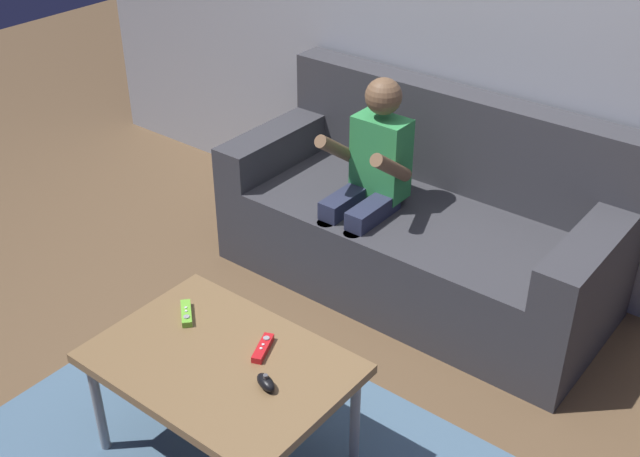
% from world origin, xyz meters
% --- Properties ---
extents(ground_plane, '(10.39, 10.39, 0.00)m').
position_xyz_m(ground_plane, '(0.00, 0.00, 0.00)').
color(ground_plane, brown).
extents(wall_back, '(5.20, 0.05, 2.50)m').
position_xyz_m(wall_back, '(0.00, 1.48, 1.25)').
color(wall_back, '#999EA8').
rests_on(wall_back, ground).
extents(couch, '(1.81, 0.80, 0.89)m').
position_xyz_m(couch, '(-0.06, 1.09, 0.31)').
color(couch, '#38383D').
rests_on(couch, ground).
extents(person_seated_on_couch, '(0.35, 0.43, 1.02)m').
position_xyz_m(person_seated_on_couch, '(-0.25, 0.91, 0.58)').
color(person_seated_on_couch, '#282D47').
rests_on(person_seated_on_couch, ground).
extents(coffee_table, '(0.87, 0.61, 0.46)m').
position_xyz_m(coffee_table, '(-0.01, -0.29, 0.41)').
color(coffee_table, brown).
rests_on(coffee_table, ground).
extents(area_rug, '(1.75, 1.28, 0.01)m').
position_xyz_m(area_rug, '(-0.01, -0.29, 0.00)').
color(area_rug, slate).
rests_on(area_rug, ground).
extents(game_remote_red_near_edge, '(0.09, 0.14, 0.03)m').
position_xyz_m(game_remote_red_near_edge, '(0.07, -0.17, 0.47)').
color(game_remote_red_near_edge, red).
rests_on(game_remote_red_near_edge, coffee_table).
extents(nunchuk_black, '(0.10, 0.07, 0.05)m').
position_xyz_m(nunchuk_black, '(0.20, -0.30, 0.48)').
color(nunchuk_black, black).
rests_on(nunchuk_black, coffee_table).
extents(game_remote_lime_far_corner, '(0.13, 0.12, 0.03)m').
position_xyz_m(game_remote_lime_far_corner, '(-0.28, -0.20, 0.47)').
color(game_remote_lime_far_corner, '#72C638').
rests_on(game_remote_lime_far_corner, coffee_table).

